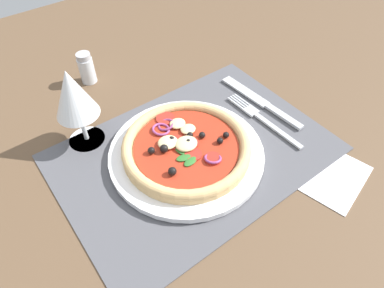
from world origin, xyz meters
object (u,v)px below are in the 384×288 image
at_px(fork, 260,117).
at_px(napkin, 328,174).
at_px(knife, 260,101).
at_px(wine_glass, 73,96).
at_px(pizza, 184,145).
at_px(plate, 185,152).
at_px(pepper_shaker, 86,68).

distance_m(fork, napkin, 0.16).
height_order(knife, wine_glass, wine_glass).
relative_size(pizza, napkin, 1.81).
distance_m(pizza, knife, 0.20).
xyz_separation_m(fork, wine_glass, (-0.29, 0.15, 0.09)).
xyz_separation_m(pizza, knife, (0.20, 0.02, -0.02)).
bearing_deg(plate, wine_glass, 131.13).
bearing_deg(pepper_shaker, pizza, -82.41).
bearing_deg(fork, pepper_shaker, 32.39).
relative_size(pizza, knife, 1.08).
bearing_deg(knife, wine_glass, 66.69).
height_order(fork, pepper_shaker, pepper_shaker).
relative_size(plate, pepper_shaker, 3.93).
bearing_deg(napkin, pepper_shaker, 113.44).
relative_size(knife, napkin, 1.68).
bearing_deg(pizza, pepper_shaker, 97.59).
xyz_separation_m(knife, wine_glass, (-0.32, 0.11, 0.09)).
bearing_deg(knife, plate, 92.57).
bearing_deg(wine_glass, knife, -19.76).
bearing_deg(napkin, knife, 79.54).
distance_m(knife, napkin, 0.20).
relative_size(fork, pepper_shaker, 2.69).
distance_m(pizza, wine_glass, 0.20).
height_order(wine_glass, napkin, wine_glass).
relative_size(fork, knife, 0.90).
height_order(plate, wine_glass, wine_glass).
height_order(pizza, fork, pizza).
bearing_deg(fork, plate, 84.02).
xyz_separation_m(pizza, fork, (0.17, -0.01, -0.02)).
height_order(plate, napkin, plate).
bearing_deg(wine_glass, plate, -48.87).
bearing_deg(pizza, wine_glass, 131.21).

